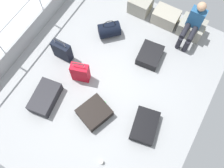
# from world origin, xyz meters

# --- Properties ---
(ground_plane) EXTENTS (4.40, 5.20, 0.06)m
(ground_plane) POSITION_xyz_m (0.00, 0.00, -0.03)
(ground_plane) COLOR #939699
(gunwale_port) EXTENTS (0.06, 5.20, 0.45)m
(gunwale_port) POSITION_xyz_m (-2.17, 0.00, 0.23)
(gunwale_port) COLOR #939699
(gunwale_port) RESTS_ON ground_plane
(railing_port) EXTENTS (0.04, 4.20, 1.02)m
(railing_port) POSITION_xyz_m (-2.17, 0.00, 0.78)
(railing_port) COLOR silver
(railing_port) RESTS_ON ground_plane
(cargo_crate_0) EXTENTS (0.55, 0.49, 0.41)m
(cargo_crate_0) POSITION_xyz_m (-0.30, 2.18, 0.20)
(cargo_crate_0) COLOR gray
(cargo_crate_0) RESTS_ON ground_plane
(cargo_crate_1) EXTENTS (0.65, 0.45, 0.35)m
(cargo_crate_1) POSITION_xyz_m (0.41, 2.17, 0.18)
(cargo_crate_1) COLOR #9E9989
(cargo_crate_1) RESTS_ON ground_plane
(cargo_crate_2) EXTENTS (0.62, 0.48, 0.37)m
(cargo_crate_2) POSITION_xyz_m (1.09, 2.17, 0.18)
(cargo_crate_2) COLOR gray
(cargo_crate_2) RESTS_ON ground_plane
(passenger_seated) EXTENTS (0.34, 0.66, 1.07)m
(passenger_seated) POSITION_xyz_m (1.09, 1.99, 0.56)
(passenger_seated) COLOR #26598C
(passenger_seated) RESTS_ON ground_plane
(suitcase_0) EXTENTS (0.55, 0.65, 0.22)m
(suitcase_0) POSITION_xyz_m (0.55, 1.03, 0.11)
(suitcase_0) COLOR black
(suitcase_0) RESTS_ON ground_plane
(suitcase_1) EXTENTS (0.57, 0.82, 0.26)m
(suitcase_1) POSITION_xyz_m (-0.94, -1.04, 0.13)
(suitcase_1) COLOR black
(suitcase_1) RESTS_ON ground_plane
(suitcase_2) EXTENTS (0.44, 0.19, 0.67)m
(suitcase_2) POSITION_xyz_m (-1.22, 0.05, 0.26)
(suitcase_2) COLOR black
(suitcase_2) RESTS_ON ground_plane
(suitcase_3) EXTENTS (0.42, 0.30, 0.67)m
(suitcase_3) POSITION_xyz_m (-0.56, -0.21, 0.27)
(suitcase_3) COLOR #B70C1E
(suitcase_3) RESTS_ON ground_plane
(suitcase_4) EXTENTS (0.72, 0.75, 0.23)m
(suitcase_4) POSITION_xyz_m (0.15, -0.80, 0.11)
(suitcase_4) COLOR black
(suitcase_4) RESTS_ON ground_plane
(suitcase_5) EXTENTS (0.61, 0.78, 0.21)m
(suitcase_5) POSITION_xyz_m (1.19, -0.52, 0.11)
(suitcase_5) COLOR black
(suitcase_5) RESTS_ON ground_plane
(duffel_bag) EXTENTS (0.61, 0.61, 0.52)m
(duffel_bag) POSITION_xyz_m (-0.61, 1.13, 0.18)
(duffel_bag) COLOR black
(duffel_bag) RESTS_ON ground_plane
(paper_cup) EXTENTS (0.08, 0.08, 0.10)m
(paper_cup) POSITION_xyz_m (0.78, -1.57, 0.05)
(paper_cup) COLOR white
(paper_cup) RESTS_ON ground_plane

